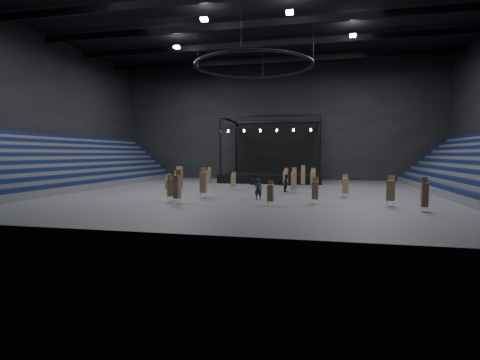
% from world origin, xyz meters
% --- Properties ---
extents(floor, '(50.00, 50.00, 0.00)m').
position_xyz_m(floor, '(0.00, 0.00, 0.00)').
color(floor, '#434345').
rests_on(floor, ground).
extents(ceiling, '(50.00, 42.00, 0.20)m').
position_xyz_m(ceiling, '(0.00, 0.00, 18.00)').
color(ceiling, black).
rests_on(ceiling, wall_back).
extents(wall_back, '(50.00, 0.20, 18.00)m').
position_xyz_m(wall_back, '(0.00, 21.00, 9.00)').
color(wall_back, black).
rests_on(wall_back, ground).
extents(wall_front, '(50.00, 0.20, 18.00)m').
position_xyz_m(wall_front, '(0.00, -21.00, 9.00)').
color(wall_front, black).
rests_on(wall_front, ground).
extents(wall_left, '(0.20, 42.00, 18.00)m').
position_xyz_m(wall_left, '(-25.00, 0.00, 9.00)').
color(wall_left, black).
rests_on(wall_left, ground).
extents(bleachers_left, '(7.20, 40.00, 6.40)m').
position_xyz_m(bleachers_left, '(-22.94, 0.00, 1.73)').
color(bleachers_left, '#525255').
rests_on(bleachers_left, floor).
extents(stage, '(14.00, 10.00, 9.20)m').
position_xyz_m(stage, '(0.00, 16.24, 1.45)').
color(stage, black).
rests_on(stage, floor).
extents(truss_ring, '(12.30, 12.30, 5.15)m').
position_xyz_m(truss_ring, '(-0.00, 0.00, 13.00)').
color(truss_ring, black).
rests_on(truss_ring, ceiling).
extents(roof_girders, '(49.00, 30.35, 0.70)m').
position_xyz_m(roof_girders, '(0.00, -0.00, 17.20)').
color(roof_girders, black).
rests_on(roof_girders, ceiling).
extents(floodlights, '(28.60, 16.60, 0.25)m').
position_xyz_m(floodlights, '(0.00, -4.00, 16.60)').
color(floodlights, white).
rests_on(floodlights, roof_girders).
extents(flight_case_left, '(1.14, 0.71, 0.71)m').
position_xyz_m(flight_case_left, '(-1.63, 9.45, 0.36)').
color(flight_case_left, black).
rests_on(flight_case_left, floor).
extents(flight_case_mid, '(1.30, 0.85, 0.80)m').
position_xyz_m(flight_case_mid, '(1.66, 9.85, 0.40)').
color(flight_case_mid, black).
rests_on(flight_case_mid, floor).
extents(flight_case_right, '(1.49, 1.16, 0.89)m').
position_xyz_m(flight_case_right, '(2.72, 9.58, 0.45)').
color(flight_case_right, black).
rests_on(flight_case_right, floor).
extents(chair_stack_0, '(0.54, 0.54, 2.64)m').
position_xyz_m(chair_stack_0, '(4.24, -0.44, 1.34)').
color(chair_stack_0, silver).
rests_on(chair_stack_0, floor).
extents(chair_stack_1, '(0.63, 0.63, 2.65)m').
position_xyz_m(chair_stack_1, '(-8.03, -0.33, 1.35)').
color(chair_stack_1, silver).
rests_on(chair_stack_1, floor).
extents(chair_stack_2, '(0.62, 0.62, 2.25)m').
position_xyz_m(chair_stack_2, '(2.59, 8.01, 1.20)').
color(chair_stack_2, silver).
rests_on(chair_stack_2, floor).
extents(chair_stack_3, '(0.63, 0.63, 2.24)m').
position_xyz_m(chair_stack_3, '(-5.56, -8.84, 1.19)').
color(chair_stack_3, silver).
rests_on(chair_stack_3, floor).
extents(chair_stack_4, '(0.68, 0.68, 2.38)m').
position_xyz_m(chair_stack_4, '(12.16, -8.27, 1.27)').
color(chair_stack_4, silver).
rests_on(chair_stack_4, floor).
extents(chair_stack_5, '(0.53, 0.53, 2.11)m').
position_xyz_m(chair_stack_5, '(9.13, -3.02, 1.13)').
color(chair_stack_5, silver).
rests_on(chair_stack_5, floor).
extents(chair_stack_6, '(0.54, 0.54, 2.37)m').
position_xyz_m(chair_stack_6, '(-6.74, 5.99, 1.22)').
color(chair_stack_6, silver).
rests_on(chair_stack_6, floor).
extents(chair_stack_7, '(0.43, 0.43, 2.41)m').
position_xyz_m(chair_stack_7, '(14.00, -10.54, 1.22)').
color(chair_stack_7, silver).
rests_on(chair_stack_7, floor).
extents(chair_stack_8, '(0.51, 0.51, 2.65)m').
position_xyz_m(chair_stack_8, '(4.78, 6.88, 1.36)').
color(chair_stack_8, silver).
rests_on(chair_stack_8, floor).
extents(chair_stack_9, '(0.48, 0.48, 1.94)m').
position_xyz_m(chair_stack_9, '(-8.47, -2.59, 1.05)').
color(chair_stack_9, silver).
rests_on(chair_stack_9, floor).
extents(chair_stack_10, '(0.47, 0.47, 1.95)m').
position_xyz_m(chair_stack_10, '(3.17, -9.89, 1.03)').
color(chair_stack_10, silver).
rests_on(chair_stack_10, floor).
extents(chair_stack_11, '(0.57, 0.57, 2.74)m').
position_xyz_m(chair_stack_11, '(-4.41, -10.10, 1.39)').
color(chair_stack_11, silver).
rests_on(chair_stack_11, floor).
extents(chair_stack_12, '(0.47, 0.47, 2.00)m').
position_xyz_m(chair_stack_12, '(-2.59, 1.78, 1.08)').
color(chair_stack_12, silver).
rests_on(chair_stack_12, floor).
extents(chair_stack_13, '(0.57, 0.57, 2.79)m').
position_xyz_m(chair_stack_13, '(-3.62, -5.77, 1.44)').
color(chair_stack_13, silver).
rests_on(chair_stack_13, floor).
extents(chair_stack_14, '(0.48, 0.48, 2.67)m').
position_xyz_m(chair_stack_14, '(-8.26, -0.53, 1.35)').
color(chair_stack_14, silver).
rests_on(chair_stack_14, floor).
extents(chair_stack_15, '(0.51, 0.51, 2.18)m').
position_xyz_m(chair_stack_15, '(6.52, -8.16, 1.16)').
color(chair_stack_15, silver).
rests_on(chair_stack_15, floor).
extents(chair_stack_16, '(0.59, 0.59, 2.33)m').
position_xyz_m(chair_stack_16, '(5.96, 6.74, 1.25)').
color(chair_stack_16, silver).
rests_on(chair_stack_16, floor).
extents(man_center, '(0.78, 0.62, 1.87)m').
position_xyz_m(man_center, '(1.59, -6.28, 0.94)').
color(man_center, black).
rests_on(man_center, floor).
extents(crew_member, '(0.87, 1.03, 1.86)m').
position_xyz_m(crew_member, '(3.41, 0.93, 0.93)').
color(crew_member, black).
rests_on(crew_member, floor).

